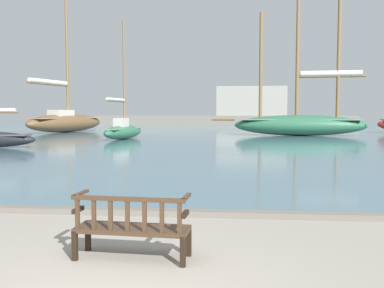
{
  "coord_description": "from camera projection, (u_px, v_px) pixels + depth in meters",
  "views": [
    {
      "loc": [
        1.35,
        -4.51,
        2.04
      ],
      "look_at": [
        -0.02,
        10.0,
        1.0
      ],
      "focal_mm": 40.0,
      "sensor_mm": 36.0,
      "label": 1
    }
  ],
  "objects": [
    {
      "name": "harbor_water",
      "position": [
        220.0,
        131.0,
        48.45
      ],
      "size": [
        100.0,
        80.0,
        0.08
      ],
      "primitive_type": "cube",
      "color": "slate",
      "rests_on": "ground"
    },
    {
      "name": "park_bench",
      "position": [
        132.0,
        226.0,
        5.98
      ],
      "size": [
        1.63,
        0.64,
        0.92
      ],
      "color": "black",
      "rests_on": "ground"
    },
    {
      "name": "sailboat_nearest_starboard",
      "position": [
        123.0,
        130.0,
        32.83
      ],
      "size": [
        2.39,
        6.48,
        9.08
      ],
      "color": "#2D6647",
      "rests_on": "harbor_water"
    },
    {
      "name": "sailboat_mid_port",
      "position": [
        66.0,
        121.0,
        45.04
      ],
      "size": [
        5.9,
        12.08,
        16.37
      ],
      "color": "brown",
      "rests_on": "harbor_water"
    },
    {
      "name": "quay_edge_kerb",
      "position": [
        164.0,
        212.0,
        8.57
      ],
      "size": [
        40.0,
        0.3,
        0.12
      ],
      "primitive_type": "cube",
      "color": "slate",
      "rests_on": "ground"
    },
    {
      "name": "sailboat_centre_channel",
      "position": [
        300.0,
        121.0,
        37.73
      ],
      "size": [
        13.69,
        4.02,
        15.77
      ],
      "color": "#2D6647",
      "rests_on": "harbor_water"
    },
    {
      "name": "far_breakwater",
      "position": [
        234.0,
        114.0,
        67.68
      ],
      "size": [
        41.15,
        2.4,
        6.3
      ],
      "color": "slate",
      "rests_on": "ground"
    }
  ]
}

